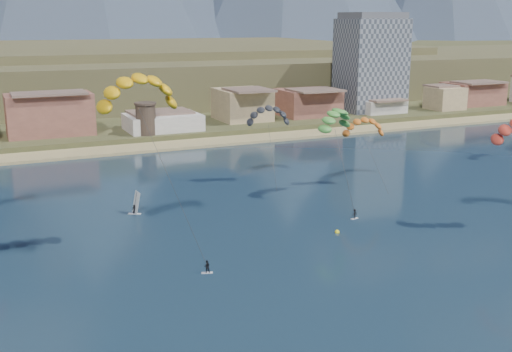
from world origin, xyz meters
The scene contains 12 objects.
ground centered at (0.00, 0.00, 0.00)m, with size 2400.00×2400.00×0.00m, color #0E2033.
beach centered at (0.00, 106.00, 0.25)m, with size 2200.00×12.00×0.90m.
land centered at (0.00, 560.00, 0.00)m, with size 2200.00×900.00×4.00m.
foothills centered at (22.39, 232.47, 9.08)m, with size 940.00×210.00×18.00m.
apartment_tower centered at (85.00, 128.00, 17.82)m, with size 20.00×16.00×32.00m.
watchtower centered at (5.00, 114.00, 6.37)m, with size 5.82×5.82×8.60m.
kitesurfer_yellow centered at (-16.10, 33.71, 23.25)m, with size 12.20×13.05×26.55m.
kitesurfer_green centered at (22.93, 48.21, 14.88)m, with size 9.52×17.21×19.32m.
distant_kite_dark centered at (16.36, 62.44, 14.21)m, with size 9.46×6.77×17.28m.
distant_kite_orange centered at (32.07, 52.60, 12.33)m, with size 9.08×6.79×15.49m.
windsurfer centered at (-12.96, 52.67, 1.21)m, with size 2.37×2.42×3.81m.
buoy centered at (13.00, 30.49, 0.13)m, with size 0.74×0.74×0.74m.
Camera 1 is at (-35.63, -47.00, 31.84)m, focal length 43.77 mm.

